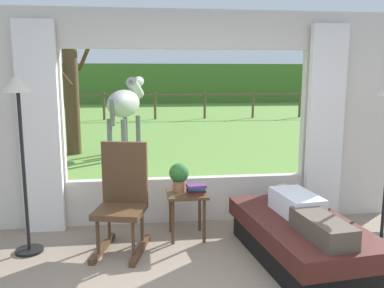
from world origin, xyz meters
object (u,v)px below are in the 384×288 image
(book_stack, at_px, (196,189))
(floor_lamp_left, at_px, (19,110))
(side_table, at_px, (187,201))
(potted_plant, at_px, (179,175))
(pasture_tree, at_px, (71,88))
(reclining_person, at_px, (304,211))
(rocking_chair, at_px, (123,198))
(recliner_sofa, at_px, (301,239))
(horse, at_px, (125,104))

(book_stack, xyz_separation_m, floor_lamp_left, (-1.75, -0.12, 0.90))
(side_table, xyz_separation_m, potted_plant, (-0.08, 0.06, 0.28))
(book_stack, height_order, pasture_tree, pasture_tree)
(reclining_person, xyz_separation_m, pasture_tree, (-3.06, 5.77, 0.98))
(rocking_chair, distance_m, side_table, 0.73)
(reclining_person, bearing_deg, recliner_sofa, 83.27)
(book_stack, bearing_deg, pasture_tree, 112.54)
(side_table, xyz_separation_m, horse, (-0.83, 4.81, 0.73))
(recliner_sofa, distance_m, pasture_tree, 6.62)
(reclining_person, distance_m, floor_lamp_left, 2.92)
(rocking_chair, bearing_deg, reclining_person, -4.06)
(reclining_person, height_order, rocking_chair, rocking_chair)
(floor_lamp_left, bearing_deg, side_table, 6.31)
(recliner_sofa, bearing_deg, reclining_person, -96.73)
(floor_lamp_left, relative_size, pasture_tree, 0.57)
(potted_plant, relative_size, floor_lamp_left, 0.18)
(recliner_sofa, relative_size, pasture_tree, 0.56)
(reclining_person, distance_m, pasture_tree, 6.61)
(recliner_sofa, bearing_deg, potted_plant, 138.93)
(book_stack, xyz_separation_m, pasture_tree, (-2.11, 5.08, 0.92))
(floor_lamp_left, distance_m, horse, 5.08)
(recliner_sofa, height_order, pasture_tree, pasture_tree)
(rocking_chair, relative_size, side_table, 2.15)
(pasture_tree, bearing_deg, rocking_chair, -75.78)
(rocking_chair, distance_m, pasture_tree, 5.47)
(rocking_chair, bearing_deg, pasture_tree, 117.94)
(potted_plant, bearing_deg, pasture_tree, 111.33)
(rocking_chair, bearing_deg, recliner_sofa, -2.56)
(rocking_chair, height_order, potted_plant, rocking_chair)
(side_table, xyz_separation_m, floor_lamp_left, (-1.66, -0.18, 1.05))
(reclining_person, xyz_separation_m, book_stack, (-0.95, 0.70, 0.05))
(potted_plant, bearing_deg, horse, 98.96)
(recliner_sofa, xyz_separation_m, potted_plant, (-1.12, 0.77, 0.48))
(book_stack, distance_m, floor_lamp_left, 1.97)
(recliner_sofa, distance_m, reclining_person, 0.31)
(floor_lamp_left, height_order, horse, floor_lamp_left)
(side_table, bearing_deg, horse, 99.77)
(book_stack, relative_size, pasture_tree, 0.07)
(potted_plant, xyz_separation_m, floor_lamp_left, (-1.58, -0.24, 0.77))
(horse, bearing_deg, side_table, -59.15)
(rocking_chair, distance_m, book_stack, 0.80)
(reclining_person, bearing_deg, pasture_tree, 111.19)
(rocking_chair, relative_size, pasture_tree, 0.35)
(floor_lamp_left, xyz_separation_m, pasture_tree, (-0.35, 5.20, 0.03))
(side_table, bearing_deg, book_stack, -33.86)
(side_table, relative_size, floor_lamp_left, 0.29)
(reclining_person, bearing_deg, floor_lamp_left, 161.27)
(reclining_person, relative_size, floor_lamp_left, 0.79)
(reclining_person, xyz_separation_m, horse, (-1.87, 5.57, 0.63))
(recliner_sofa, bearing_deg, horse, 102.01)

